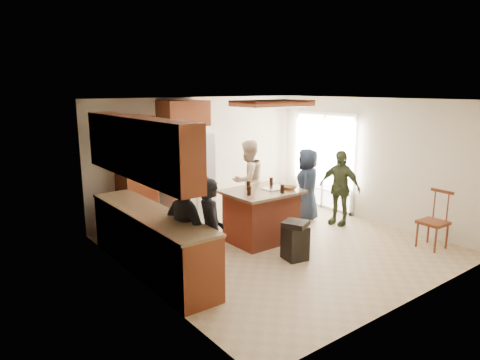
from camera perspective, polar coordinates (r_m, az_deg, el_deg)
room_shell at (r=11.57m, az=15.79°, el=2.69°), size 8.00×5.20×5.00m
person_front_left at (r=5.81m, az=-3.91°, el=-7.19°), size 0.56×0.66×1.53m
person_behind_left at (r=8.84m, az=1.08°, el=0.02°), size 0.86×0.59×1.65m
person_behind_right at (r=8.82m, az=8.95°, el=-0.67°), size 0.86×0.83×1.49m
person_side_right at (r=8.71m, az=13.11°, el=-0.98°), size 0.62×0.95×1.50m
person_counter at (r=6.02m, az=-6.78°, el=-5.81°), size 0.60×1.13×1.68m
left_cabinetry at (r=6.38m, az=-12.40°, el=-3.85°), size 0.64×3.00×2.30m
back_wall_units at (r=8.26m, az=-12.12°, el=2.82°), size 1.80×0.60×2.45m
refrigerator at (r=8.64m, az=-7.06°, el=0.16°), size 0.90×0.76×1.80m
kitchen_island at (r=7.62m, az=2.86°, el=-4.71°), size 1.28×1.03×0.93m
island_items at (r=7.55m, az=4.69°, el=-1.01°), size 1.00×0.62×0.15m
trash_bin at (r=6.91m, az=7.36°, el=-7.95°), size 0.48×0.48×0.63m
spindle_chair at (r=8.01m, az=24.43°, el=-5.14°), size 0.44×0.44×0.99m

